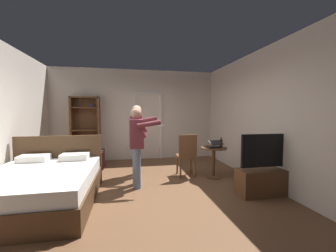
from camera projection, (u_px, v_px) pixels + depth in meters
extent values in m
plane|color=brown|center=(141.00, 189.00, 4.05)|extent=(5.81, 5.81, 0.00)
cube|color=silver|center=(135.00, 115.00, 6.60)|extent=(5.30, 0.12, 2.84)
cube|color=silver|center=(261.00, 116.00, 4.45)|extent=(0.12, 5.53, 2.84)
cube|color=white|center=(134.00, 127.00, 6.54)|extent=(0.08, 0.08, 2.05)
cube|color=white|center=(161.00, 127.00, 6.71)|extent=(0.08, 0.08, 2.05)
cube|color=white|center=(148.00, 94.00, 6.55)|extent=(0.93, 0.08, 0.08)
cube|color=#4C331E|center=(40.00, 195.00, 3.30)|extent=(1.66, 2.06, 0.35)
cube|color=white|center=(39.00, 178.00, 3.28)|extent=(1.60, 2.00, 0.22)
cube|color=#4C331E|center=(59.00, 160.00, 4.25)|extent=(1.66, 0.08, 1.02)
cube|color=white|center=(34.00, 158.00, 3.92)|extent=(0.50, 0.34, 0.12)
cube|color=white|center=(75.00, 157.00, 4.06)|extent=(0.50, 0.34, 0.12)
cube|color=brown|center=(72.00, 130.00, 6.02)|extent=(0.06, 0.32, 1.96)
cube|color=brown|center=(99.00, 130.00, 6.17)|extent=(0.06, 0.32, 1.96)
cube|color=brown|center=(85.00, 97.00, 6.03)|extent=(0.82, 0.32, 0.04)
cube|color=brown|center=(87.00, 130.00, 6.24)|extent=(0.82, 0.02, 1.96)
cube|color=brown|center=(86.00, 152.00, 6.14)|extent=(0.76, 0.32, 0.03)
cylinder|color=#6C8FA4|center=(88.00, 150.00, 6.14)|extent=(0.05, 0.05, 0.08)
cube|color=brown|center=(86.00, 130.00, 6.10)|extent=(0.76, 0.32, 0.03)
cube|color=brown|center=(85.00, 108.00, 6.05)|extent=(0.76, 0.32, 0.03)
cylinder|color=#3D3D9F|center=(91.00, 106.00, 6.08)|extent=(0.06, 0.06, 0.10)
cube|color=brown|center=(266.00, 182.00, 3.78)|extent=(1.07, 0.40, 0.47)
cube|color=black|center=(268.00, 150.00, 3.72)|extent=(1.03, 0.05, 0.60)
cube|color=#5E9756|center=(267.00, 150.00, 3.75)|extent=(0.97, 0.01, 0.54)
cylinder|color=brown|center=(214.00, 163.00, 4.75)|extent=(0.08, 0.08, 0.67)
cylinder|color=brown|center=(213.00, 177.00, 4.77)|extent=(0.36, 0.36, 0.03)
cylinder|color=brown|center=(214.00, 148.00, 4.73)|extent=(0.60, 0.60, 0.03)
cube|color=black|center=(213.00, 147.00, 4.72)|extent=(0.36, 0.28, 0.02)
cube|color=black|center=(216.00, 143.00, 4.60)|extent=(0.35, 0.25, 0.08)
cube|color=navy|center=(216.00, 143.00, 4.61)|extent=(0.32, 0.21, 0.06)
cylinder|color=#3C2615|center=(221.00, 144.00, 4.67)|extent=(0.06, 0.06, 0.19)
cylinder|color=#3C2615|center=(221.00, 138.00, 4.66)|extent=(0.03, 0.03, 0.05)
cylinder|color=brown|center=(191.00, 164.00, 5.08)|extent=(0.04, 0.04, 0.45)
cylinder|color=brown|center=(177.00, 165.00, 5.02)|extent=(0.04, 0.04, 0.45)
cylinder|color=brown|center=(195.00, 168.00, 4.75)|extent=(0.04, 0.04, 0.45)
cylinder|color=brown|center=(181.00, 169.00, 4.69)|extent=(0.04, 0.04, 0.45)
cube|color=brown|center=(186.00, 156.00, 4.87)|extent=(0.42, 0.42, 0.04)
cube|color=brown|center=(188.00, 146.00, 4.68)|extent=(0.42, 0.04, 0.50)
cylinder|color=slate|center=(136.00, 165.00, 4.29)|extent=(0.15, 0.15, 0.79)
cylinder|color=slate|center=(137.00, 168.00, 4.06)|extent=(0.15, 0.15, 0.79)
cube|color=brown|center=(136.00, 133.00, 4.13)|extent=(0.27, 0.42, 0.56)
sphere|color=tan|center=(136.00, 113.00, 4.10)|extent=(0.22, 0.22, 0.22)
cylinder|color=brown|center=(140.00, 128.00, 4.37)|extent=(0.32, 0.10, 0.46)
cylinder|color=brown|center=(149.00, 124.00, 3.94)|extent=(0.46, 0.10, 0.16)
cube|color=white|center=(161.00, 126.00, 3.97)|extent=(0.12, 0.04, 0.04)
cylinder|color=gray|center=(137.00, 157.00, 5.01)|extent=(0.15, 0.15, 0.83)
cylinder|color=gray|center=(137.00, 159.00, 4.79)|extent=(0.15, 0.15, 0.83)
cube|color=brown|center=(137.00, 128.00, 4.85)|extent=(0.31, 0.43, 0.59)
sphere|color=#D8AD8C|center=(137.00, 110.00, 4.83)|extent=(0.23, 0.23, 0.23)
cylinder|color=brown|center=(141.00, 123.00, 5.08)|extent=(0.34, 0.13, 0.48)
cylinder|color=brown|center=(146.00, 120.00, 4.63)|extent=(0.49, 0.15, 0.18)
cube|color=white|center=(157.00, 122.00, 4.63)|extent=(0.12, 0.05, 0.04)
cube|color=#4C1919|center=(92.00, 161.00, 5.40)|extent=(0.61, 0.51, 0.46)
cube|color=black|center=(96.00, 158.00, 5.67)|extent=(0.47, 0.41, 0.47)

